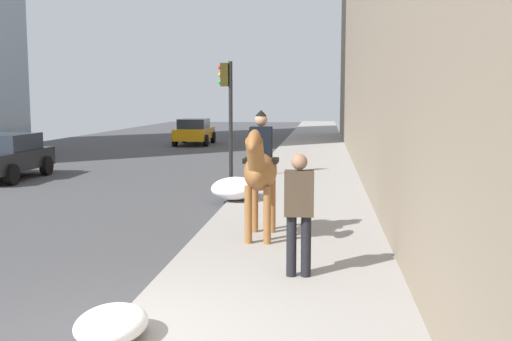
# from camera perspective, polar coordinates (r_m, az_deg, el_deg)

# --- Properties ---
(mounted_horse_near) EXTENTS (2.15, 0.60, 2.24)m
(mounted_horse_near) POSITION_cam_1_polar(r_m,az_deg,el_deg) (10.59, 0.39, 0.15)
(mounted_horse_near) COLOR brown
(mounted_horse_near) RESTS_ON sidewalk_slab
(pedestrian_greeting) EXTENTS (0.27, 0.41, 1.70)m
(pedestrian_greeting) POSITION_cam_1_polar(r_m,az_deg,el_deg) (8.39, 4.02, -3.36)
(pedestrian_greeting) COLOR black
(pedestrian_greeting) RESTS_ON sidewalk_slab
(car_near_lane) EXTENTS (4.31, 2.00, 1.44)m
(car_near_lane) POSITION_cam_1_polar(r_m,az_deg,el_deg) (34.12, -5.75, 3.66)
(car_near_lane) COLOR orange
(car_near_lane) RESTS_ON ground
(car_mid_lane) EXTENTS (3.90, 2.15, 1.44)m
(car_mid_lane) POSITION_cam_1_polar(r_m,az_deg,el_deg) (20.97, -22.55, 1.28)
(car_mid_lane) COLOR black
(car_mid_lane) RESTS_ON ground
(traffic_light_near_curb) EXTENTS (0.20, 0.44, 3.67)m
(traffic_light_near_curb) POSITION_cam_1_polar(r_m,az_deg,el_deg) (18.75, -2.65, 6.45)
(traffic_light_near_curb) COLOR black
(traffic_light_near_curb) RESTS_ON ground
(snow_pile_near) EXTENTS (0.94, 0.73, 0.33)m
(snow_pile_near) POSITION_cam_1_polar(r_m,az_deg,el_deg) (6.58, -13.31, -13.74)
(snow_pile_near) COLOR white
(snow_pile_near) RESTS_ON sidewalk_slab
(snow_pile_far) EXTENTS (1.53, 1.17, 0.53)m
(snow_pile_far) POSITION_cam_1_polar(r_m,az_deg,el_deg) (14.93, -1.92, -1.66)
(snow_pile_far) COLOR white
(snow_pile_far) RESTS_ON sidewalk_slab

